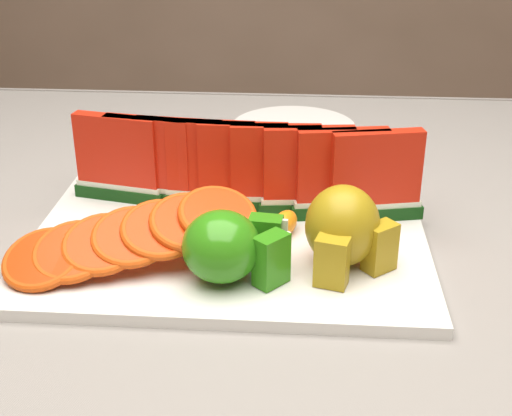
{
  "coord_description": "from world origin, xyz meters",
  "views": [
    {
      "loc": [
        0.11,
        -0.65,
        1.11
      ],
      "look_at": [
        0.07,
        -0.03,
        0.81
      ],
      "focal_mm": 50.0,
      "sensor_mm": 36.0,
      "label": 1
    }
  ],
  "objects_px": {
    "platter": "(229,240)",
    "fork": "(88,154)",
    "apple_cluster": "(230,247)",
    "pear_cluster": "(344,229)",
    "side_plate": "(294,128)"
  },
  "relations": [
    {
      "from": "pear_cluster",
      "to": "fork",
      "type": "relative_size",
      "value": 0.48
    },
    {
      "from": "apple_cluster",
      "to": "fork",
      "type": "distance_m",
      "value": 0.39
    },
    {
      "from": "pear_cluster",
      "to": "side_plate",
      "type": "distance_m",
      "value": 0.41
    },
    {
      "from": "platter",
      "to": "side_plate",
      "type": "xyz_separation_m",
      "value": [
        0.06,
        0.35,
        -0.0
      ]
    },
    {
      "from": "platter",
      "to": "apple_cluster",
      "type": "relative_size",
      "value": 3.65
    },
    {
      "from": "side_plate",
      "to": "pear_cluster",
      "type": "bearing_deg",
      "value": -82.2
    },
    {
      "from": "side_plate",
      "to": "fork",
      "type": "xyz_separation_m",
      "value": [
        -0.27,
        -0.12,
        -0.0
      ]
    },
    {
      "from": "platter",
      "to": "pear_cluster",
      "type": "bearing_deg",
      "value": -25.03
    },
    {
      "from": "platter",
      "to": "fork",
      "type": "bearing_deg",
      "value": 132.64
    },
    {
      "from": "apple_cluster",
      "to": "fork",
      "type": "xyz_separation_m",
      "value": [
        -0.22,
        0.32,
        -0.04
      ]
    },
    {
      "from": "pear_cluster",
      "to": "side_plate",
      "type": "height_order",
      "value": "pear_cluster"
    },
    {
      "from": "side_plate",
      "to": "apple_cluster",
      "type": "bearing_deg",
      "value": -96.32
    },
    {
      "from": "platter",
      "to": "side_plate",
      "type": "height_order",
      "value": "platter"
    },
    {
      "from": "apple_cluster",
      "to": "side_plate",
      "type": "relative_size",
      "value": 0.51
    },
    {
      "from": "apple_cluster",
      "to": "side_plate",
      "type": "height_order",
      "value": "apple_cluster"
    }
  ]
}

